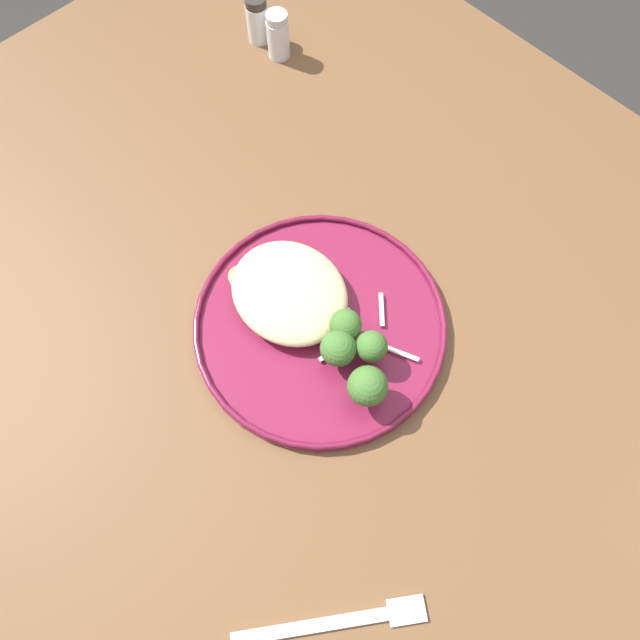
{
  "coord_description": "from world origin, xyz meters",
  "views": [
    {
      "loc": [
        -0.15,
        0.22,
        1.36
      ],
      "look_at": [
        0.04,
        0.04,
        0.76
      ],
      "focal_mm": 32.65,
      "sensor_mm": 36.0,
      "label": 1
    }
  ],
  "objects_px": {
    "seared_scallop_half_hidden": "(335,301)",
    "dinner_plate": "(320,324)",
    "broccoli_floret_center_pile": "(372,347)",
    "dinner_fork": "(337,622)",
    "salt_shaker": "(278,35)",
    "seared_scallop_left_edge": "(241,278)",
    "seared_scallop_tilted_round": "(301,291)",
    "broccoli_floret_tall_stalk": "(346,325)",
    "broccoli_floret_split_head": "(341,351)",
    "pepper_shaker": "(257,19)",
    "seared_scallop_on_noodles": "(265,299)",
    "broccoli_floret_near_rim": "(368,386)",
    "seared_scallop_front_small": "(324,286)"
  },
  "relations": [
    {
      "from": "broccoli_floret_center_pile",
      "to": "dinner_fork",
      "type": "relative_size",
      "value": 0.31
    },
    {
      "from": "dinner_plate",
      "to": "pepper_shaker",
      "type": "bearing_deg",
      "value": -32.75
    },
    {
      "from": "dinner_plate",
      "to": "seared_scallop_half_hidden",
      "type": "distance_m",
      "value": 0.03
    },
    {
      "from": "pepper_shaker",
      "to": "broccoli_floret_center_pile",
      "type": "bearing_deg",
      "value": 152.31
    },
    {
      "from": "seared_scallop_left_edge",
      "to": "dinner_fork",
      "type": "distance_m",
      "value": 0.37
    },
    {
      "from": "broccoli_floret_split_head",
      "to": "salt_shaker",
      "type": "height_order",
      "value": "salt_shaker"
    },
    {
      "from": "seared_scallop_tilted_round",
      "to": "dinner_fork",
      "type": "xyz_separation_m",
      "value": [
        -0.27,
        0.21,
        -0.02
      ]
    },
    {
      "from": "seared_scallop_left_edge",
      "to": "broccoli_floret_center_pile",
      "type": "bearing_deg",
      "value": -166.32
    },
    {
      "from": "seared_scallop_on_noodles",
      "to": "seared_scallop_tilted_round",
      "type": "height_order",
      "value": "seared_scallop_tilted_round"
    },
    {
      "from": "dinner_plate",
      "to": "pepper_shaker",
      "type": "distance_m",
      "value": 0.47
    },
    {
      "from": "dinner_plate",
      "to": "broccoli_floret_split_head",
      "type": "distance_m",
      "value": 0.06
    },
    {
      "from": "broccoli_floret_tall_stalk",
      "to": "broccoli_floret_center_pile",
      "type": "relative_size",
      "value": 1.01
    },
    {
      "from": "seared_scallop_left_edge",
      "to": "dinner_fork",
      "type": "relative_size",
      "value": 0.18
    },
    {
      "from": "seared_scallop_on_noodles",
      "to": "broccoli_floret_center_pile",
      "type": "distance_m",
      "value": 0.14
    },
    {
      "from": "broccoli_floret_center_pile",
      "to": "broccoli_floret_near_rim",
      "type": "distance_m",
      "value": 0.05
    },
    {
      "from": "dinner_fork",
      "to": "broccoli_floret_near_rim",
      "type": "bearing_deg",
      "value": -52.2
    },
    {
      "from": "seared_scallop_on_noodles",
      "to": "seared_scallop_half_hidden",
      "type": "xyz_separation_m",
      "value": [
        -0.06,
        -0.06,
        0.0
      ]
    },
    {
      "from": "seared_scallop_tilted_round",
      "to": "seared_scallop_left_edge",
      "type": "distance_m",
      "value": 0.07
    },
    {
      "from": "broccoli_floret_center_pile",
      "to": "dinner_plate",
      "type": "bearing_deg",
      "value": 9.73
    },
    {
      "from": "seared_scallop_on_noodles",
      "to": "dinner_plate",
      "type": "bearing_deg",
      "value": -156.05
    },
    {
      "from": "seared_scallop_half_hidden",
      "to": "broccoli_floret_near_rim",
      "type": "relative_size",
      "value": 0.45
    },
    {
      "from": "seared_scallop_front_small",
      "to": "seared_scallop_half_hidden",
      "type": "bearing_deg",
      "value": 170.35
    },
    {
      "from": "seared_scallop_tilted_round",
      "to": "seared_scallop_left_edge",
      "type": "xyz_separation_m",
      "value": [
        0.06,
        0.04,
        -0.0
      ]
    },
    {
      "from": "seared_scallop_left_edge",
      "to": "broccoli_floret_split_head",
      "type": "height_order",
      "value": "broccoli_floret_split_head"
    },
    {
      "from": "seared_scallop_tilted_round",
      "to": "seared_scallop_on_noodles",
      "type": "bearing_deg",
      "value": 59.74
    },
    {
      "from": "seared_scallop_tilted_round",
      "to": "salt_shaker",
      "type": "distance_m",
      "value": 0.4
    },
    {
      "from": "broccoli_floret_near_rim",
      "to": "dinner_fork",
      "type": "height_order",
      "value": "broccoli_floret_near_rim"
    },
    {
      "from": "broccoli_floret_split_head",
      "to": "salt_shaker",
      "type": "xyz_separation_m",
      "value": [
        0.4,
        -0.27,
        -0.01
      ]
    },
    {
      "from": "seared_scallop_left_edge",
      "to": "salt_shaker",
      "type": "bearing_deg",
      "value": -48.67
    },
    {
      "from": "seared_scallop_left_edge",
      "to": "broccoli_floret_near_rim",
      "type": "bearing_deg",
      "value": -178.47
    },
    {
      "from": "dinner_plate",
      "to": "pepper_shaker",
      "type": "xyz_separation_m",
      "value": [
        0.4,
        -0.26,
        0.02
      ]
    },
    {
      "from": "seared_scallop_front_small",
      "to": "dinner_fork",
      "type": "relative_size",
      "value": 0.17
    },
    {
      "from": "seared_scallop_half_hidden",
      "to": "broccoli_floret_center_pile",
      "type": "xyz_separation_m",
      "value": [
        -0.07,
        0.02,
        0.02
      ]
    },
    {
      "from": "seared_scallop_tilted_round",
      "to": "broccoli_floret_split_head",
      "type": "xyz_separation_m",
      "value": [
        -0.09,
        0.02,
        0.02
      ]
    },
    {
      "from": "broccoli_floret_tall_stalk",
      "to": "broccoli_floret_center_pile",
      "type": "xyz_separation_m",
      "value": [
        -0.04,
        -0.0,
        -0.0
      ]
    },
    {
      "from": "dinner_fork",
      "to": "dinner_plate",
      "type": "bearing_deg",
      "value": -40.65
    },
    {
      "from": "seared_scallop_on_noodles",
      "to": "broccoli_floret_near_rim",
      "type": "xyz_separation_m",
      "value": [
        -0.16,
        -0.0,
        0.03
      ]
    },
    {
      "from": "dinner_plate",
      "to": "broccoli_floret_center_pile",
      "type": "xyz_separation_m",
      "value": [
        -0.07,
        -0.01,
        0.03
      ]
    },
    {
      "from": "dinner_plate",
      "to": "salt_shaker",
      "type": "distance_m",
      "value": 0.44
    },
    {
      "from": "seared_scallop_half_hidden",
      "to": "dinner_plate",
      "type": "bearing_deg",
      "value": 98.49
    },
    {
      "from": "seared_scallop_tilted_round",
      "to": "seared_scallop_half_hidden",
      "type": "bearing_deg",
      "value": -152.53
    },
    {
      "from": "seared_scallop_tilted_round",
      "to": "seared_scallop_half_hidden",
      "type": "relative_size",
      "value": 1.21
    },
    {
      "from": "seared_scallop_front_small",
      "to": "salt_shaker",
      "type": "relative_size",
      "value": 0.42
    },
    {
      "from": "salt_shaker",
      "to": "pepper_shaker",
      "type": "height_order",
      "value": "same"
    },
    {
      "from": "seared_scallop_on_noodles",
      "to": "broccoli_floret_near_rim",
      "type": "distance_m",
      "value": 0.16
    },
    {
      "from": "seared_scallop_on_noodles",
      "to": "seared_scallop_left_edge",
      "type": "height_order",
      "value": "seared_scallop_on_noodles"
    },
    {
      "from": "broccoli_floret_tall_stalk",
      "to": "broccoli_floret_split_head",
      "type": "xyz_separation_m",
      "value": [
        -0.02,
        0.02,
        -0.0
      ]
    },
    {
      "from": "pepper_shaker",
      "to": "salt_shaker",
      "type": "bearing_deg",
      "value": 180.0
    },
    {
      "from": "seared_scallop_tilted_round",
      "to": "seared_scallop_half_hidden",
      "type": "height_order",
      "value": "same"
    },
    {
      "from": "broccoli_floret_center_pile",
      "to": "salt_shaker",
      "type": "relative_size",
      "value": 0.76
    }
  ]
}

